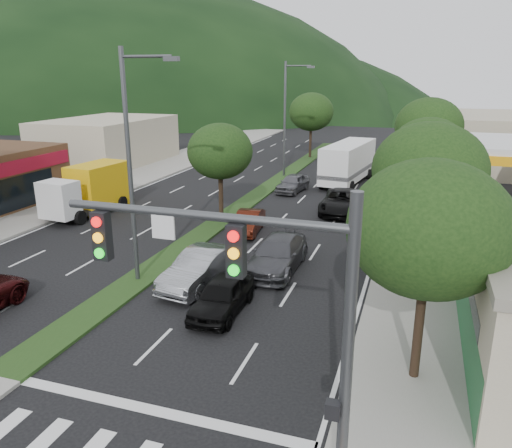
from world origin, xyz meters
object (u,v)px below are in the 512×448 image
(tree_r_c, at_px, (428,151))
(tree_r_e, at_px, (428,119))
(streetlight_near, at_px, (133,158))
(motorhome, at_px, (348,162))
(tree_r_d, at_px, (429,126))
(streetlight_mid, at_px, (287,114))
(car_queue_f, at_px, (368,163))
(car_queue_e, at_px, (293,183))
(car_queue_d, at_px, (342,202))
(car_queue_c, at_px, (248,222))
(sedan_silver, at_px, (201,268))
(box_truck, at_px, (91,191))
(traffic_signal, at_px, (269,303))
(tree_med_near, at_px, (220,151))
(car_queue_a, at_px, (222,296))
(tree_r_a, at_px, (429,229))
(tree_r_b, at_px, (429,170))
(tree_med_far, at_px, (311,112))
(car_queue_b, at_px, (278,254))

(tree_r_c, distance_m, tree_r_e, 20.00)
(streetlight_near, xyz_separation_m, motorhome, (5.66, 24.13, -3.78))
(streetlight_near, bearing_deg, tree_r_d, 61.80)
(streetlight_mid, distance_m, car_queue_f, 10.39)
(car_queue_e, height_order, motorhome, motorhome)
(tree_r_c, distance_m, car_queue_d, 6.92)
(car_queue_c, relative_size, car_queue_e, 0.94)
(sedan_silver, bearing_deg, box_truck, 151.83)
(traffic_signal, bearing_deg, tree_r_e, 85.91)
(sedan_silver, xyz_separation_m, car_queue_c, (-0.54, 7.86, -0.16))
(tree_r_d, relative_size, streetlight_near, 0.72)
(streetlight_mid, xyz_separation_m, car_queue_c, (2.18, -16.66, -4.95))
(tree_med_near, height_order, streetlight_near, streetlight_near)
(box_truck, bearing_deg, tree_r_d, -143.37)
(streetlight_mid, height_order, car_queue_a, streetlight_mid)
(car_queue_a, bearing_deg, tree_r_d, 72.48)
(traffic_signal, height_order, car_queue_c, traffic_signal)
(car_queue_f, bearing_deg, traffic_signal, -84.65)
(tree_r_c, height_order, streetlight_mid, streetlight_mid)
(motorhome, bearing_deg, car_queue_e, -119.85)
(tree_r_c, height_order, car_queue_f, tree_r_c)
(tree_r_a, xyz_separation_m, tree_r_e, (0.00, 36.00, 0.07))
(tree_r_c, height_order, car_queue_d, tree_r_c)
(car_queue_a, bearing_deg, tree_r_e, 77.35)
(tree_r_e, height_order, motorhome, tree_r_e)
(tree_r_d, bearing_deg, car_queue_e, -165.14)
(streetlight_near, xyz_separation_m, car_queue_c, (2.18, 8.34, -4.95))
(tree_r_c, distance_m, streetlight_mid, 17.57)
(tree_r_e, height_order, car_queue_f, tree_r_e)
(car_queue_e, bearing_deg, tree_r_d, 22.22)
(streetlight_near, bearing_deg, motorhome, 76.79)
(tree_med_near, height_order, car_queue_a, tree_med_near)
(tree_r_b, relative_size, tree_r_e, 1.03)
(streetlight_near, height_order, car_queue_a, streetlight_near)
(tree_r_d, xyz_separation_m, tree_med_near, (-12.00, -12.00, -0.75))
(tree_r_b, bearing_deg, tree_r_a, -90.00)
(tree_r_c, distance_m, tree_med_far, 26.83)
(traffic_signal, height_order, car_queue_e, traffic_signal)
(tree_med_near, bearing_deg, tree_r_a, -49.40)
(car_queue_c, xyz_separation_m, box_truck, (-11.29, 0.78, 0.88))
(car_queue_b, bearing_deg, car_queue_f, 87.75)
(tree_r_a, xyz_separation_m, car_queue_b, (-6.41, 7.34, -4.06))
(tree_r_b, bearing_deg, traffic_signal, -102.37)
(tree_r_a, bearing_deg, streetlight_mid, 112.13)
(tree_med_near, xyz_separation_m, car_queue_c, (2.38, -1.66, -3.79))
(streetlight_mid, distance_m, box_truck, 18.76)
(car_queue_b, bearing_deg, tree_r_d, 71.18)
(tree_med_near, bearing_deg, streetlight_mid, 89.22)
(streetlight_mid, xyz_separation_m, sedan_silver, (2.72, -24.51, -4.78))
(tree_r_a, xyz_separation_m, tree_r_d, (0.00, 26.00, 0.36))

